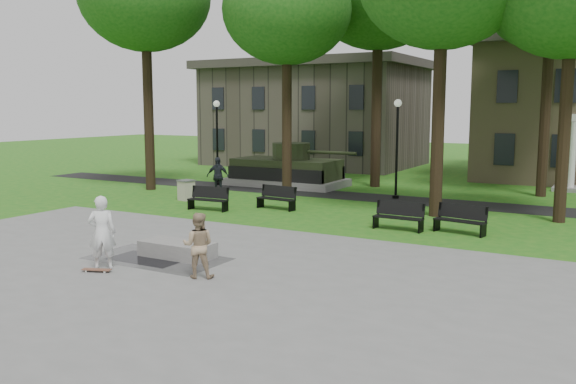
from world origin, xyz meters
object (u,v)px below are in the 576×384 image
skateboarder (102,233)px  trash_bin (186,190)px  park_bench_0 (209,198)px  friend_watching (198,245)px  concrete_block (177,249)px

skateboarder → trash_bin: skateboarder is taller
skateboarder → park_bench_0: size_ratio=1.10×
skateboarder → friend_watching: 2.81m
park_bench_0 → concrete_block: bearing=-64.2°
park_bench_0 → trash_bin: park_bench_0 is taller
friend_watching → skateboarder: bearing=-12.8°
skateboarder → trash_bin: 12.50m
trash_bin → friend_watching: bearing=-50.0°
skateboarder → trash_bin: size_ratio=2.09×
friend_watching → park_bench_0: size_ratio=0.92×
concrete_block → friend_watching: friend_watching is taller
friend_watching → trash_bin: (-8.70, 10.36, -0.38)m
friend_watching → trash_bin: 13.53m
concrete_block → park_bench_0: park_bench_0 is taller
concrete_block → friend_watching: size_ratio=1.30×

